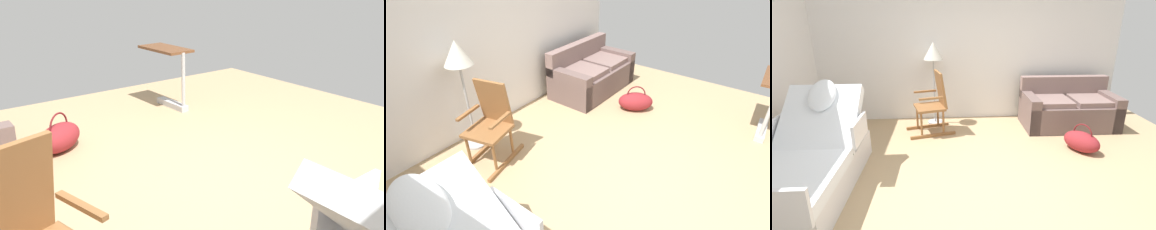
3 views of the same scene
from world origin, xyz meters
TOP-DOWN VIEW (x-y plane):
  - ground_plane at (0.00, 0.00)m, footprint 6.84×6.84m
  - back_wall at (0.00, 2.44)m, footprint 5.67×0.10m
  - couch at (1.76, 1.82)m, footprint 1.61×0.87m
  - rocking_chair at (-0.63, 1.70)m, footprint 0.86×0.65m
  - floor_lamp at (-0.62, 2.13)m, footprint 0.34×0.34m
  - duffel_bag at (1.57, 0.80)m, footprint 0.58×0.64m

SIDE VIEW (x-z plane):
  - ground_plane at x=0.00m, z-range 0.00..0.00m
  - duffel_bag at x=1.57m, z-range -0.06..0.37m
  - couch at x=1.76m, z-range -0.12..0.73m
  - rocking_chair at x=-0.63m, z-range -0.02..1.03m
  - floor_lamp at x=-0.62m, z-range 0.49..1.97m
  - back_wall at x=0.00m, z-range 0.00..2.70m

